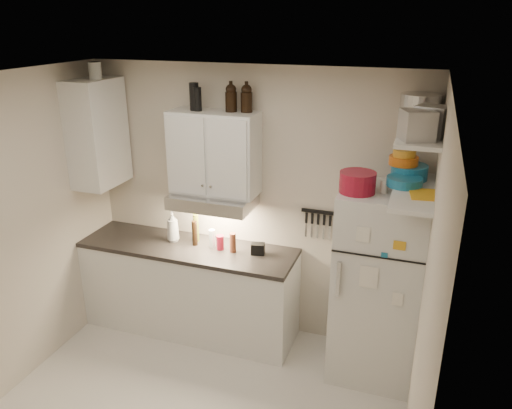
% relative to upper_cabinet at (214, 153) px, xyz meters
% --- Properties ---
extents(ceiling, '(3.20, 3.00, 0.02)m').
position_rel_upper_cabinet_xyz_m(ceiling, '(0.30, -1.33, 0.78)').
color(ceiling, white).
rests_on(ceiling, ground).
extents(back_wall, '(3.20, 0.02, 2.60)m').
position_rel_upper_cabinet_xyz_m(back_wall, '(0.30, 0.18, -0.53)').
color(back_wall, beige).
rests_on(back_wall, ground).
extents(right_wall, '(0.02, 3.00, 2.60)m').
position_rel_upper_cabinet_xyz_m(right_wall, '(1.91, -1.33, -0.53)').
color(right_wall, beige).
rests_on(right_wall, ground).
extents(base_cabinet, '(2.10, 0.60, 0.88)m').
position_rel_upper_cabinet_xyz_m(base_cabinet, '(-0.25, -0.14, -1.39)').
color(base_cabinet, white).
rests_on(base_cabinet, floor).
extents(countertop, '(2.10, 0.62, 0.04)m').
position_rel_upper_cabinet_xyz_m(countertop, '(-0.25, -0.14, -0.93)').
color(countertop, black).
rests_on(countertop, base_cabinet).
extents(upper_cabinet, '(0.80, 0.33, 0.75)m').
position_rel_upper_cabinet_xyz_m(upper_cabinet, '(0.00, 0.00, 0.00)').
color(upper_cabinet, white).
rests_on(upper_cabinet, back_wall).
extents(side_cabinet, '(0.33, 0.55, 1.00)m').
position_rel_upper_cabinet_xyz_m(side_cabinet, '(-1.14, -0.14, 0.12)').
color(side_cabinet, white).
rests_on(side_cabinet, left_wall).
extents(range_hood, '(0.76, 0.46, 0.12)m').
position_rel_upper_cabinet_xyz_m(range_hood, '(0.00, -0.06, -0.44)').
color(range_hood, silver).
rests_on(range_hood, back_wall).
extents(fridge, '(0.70, 0.68, 1.70)m').
position_rel_upper_cabinet_xyz_m(fridge, '(1.55, -0.18, -0.98)').
color(fridge, silver).
rests_on(fridge, floor).
extents(shelf_hi, '(0.30, 0.95, 0.03)m').
position_rel_upper_cabinet_xyz_m(shelf_hi, '(1.75, -0.31, 0.38)').
color(shelf_hi, white).
rests_on(shelf_hi, right_wall).
extents(shelf_lo, '(0.30, 0.95, 0.03)m').
position_rel_upper_cabinet_xyz_m(shelf_lo, '(1.75, -0.31, -0.07)').
color(shelf_lo, white).
rests_on(shelf_lo, right_wall).
extents(knife_strip, '(0.42, 0.02, 0.03)m').
position_rel_upper_cabinet_xyz_m(knife_strip, '(1.00, 0.15, -0.51)').
color(knife_strip, black).
rests_on(knife_strip, back_wall).
extents(dutch_oven, '(0.35, 0.35, 0.16)m').
position_rel_upper_cabinet_xyz_m(dutch_oven, '(1.33, -0.30, -0.04)').
color(dutch_oven, maroon).
rests_on(dutch_oven, fridge).
extents(book_stack, '(0.23, 0.28, 0.08)m').
position_rel_upper_cabinet_xyz_m(book_stack, '(1.83, -0.42, -0.08)').
color(book_stack, gold).
rests_on(book_stack, fridge).
extents(spice_jar, '(0.08, 0.08, 0.10)m').
position_rel_upper_cabinet_xyz_m(spice_jar, '(1.53, -0.24, -0.07)').
color(spice_jar, silver).
rests_on(spice_jar, fridge).
extents(stock_pot, '(0.40, 0.40, 0.22)m').
position_rel_upper_cabinet_xyz_m(stock_pot, '(1.72, 0.00, 0.50)').
color(stock_pot, silver).
rests_on(stock_pot, shelf_hi).
extents(tin_a, '(0.26, 0.25, 0.21)m').
position_rel_upper_cabinet_xyz_m(tin_a, '(1.82, -0.45, 0.49)').
color(tin_a, '#AAAAAD').
rests_on(tin_a, shelf_hi).
extents(tin_b, '(0.26, 0.26, 0.20)m').
position_rel_upper_cabinet_xyz_m(tin_b, '(1.73, -0.60, 0.49)').
color(tin_b, '#AAAAAD').
rests_on(tin_b, shelf_hi).
extents(bowl_teal, '(0.28, 0.28, 0.11)m').
position_rel_upper_cabinet_xyz_m(bowl_teal, '(1.70, -0.05, 0.01)').
color(bowl_teal, '#19688E').
rests_on(bowl_teal, shelf_lo).
extents(bowl_orange, '(0.23, 0.23, 0.07)m').
position_rel_upper_cabinet_xyz_m(bowl_orange, '(1.65, -0.06, 0.10)').
color(bowl_orange, '#D66314').
rests_on(bowl_orange, bowl_teal).
extents(bowl_yellow, '(0.18, 0.18, 0.06)m').
position_rel_upper_cabinet_xyz_m(bowl_yellow, '(1.65, -0.06, 0.16)').
color(bowl_yellow, gold).
rests_on(bowl_yellow, bowl_orange).
extents(plates, '(0.30, 0.30, 0.07)m').
position_rel_upper_cabinet_xyz_m(plates, '(1.68, -0.24, -0.02)').
color(plates, '#19688E').
rests_on(plates, shelf_lo).
extents(growler_a, '(0.11, 0.11, 0.24)m').
position_rel_upper_cabinet_xyz_m(growler_a, '(0.16, 0.04, 0.50)').
color(growler_a, black).
rests_on(growler_a, upper_cabinet).
extents(growler_b, '(0.14, 0.14, 0.24)m').
position_rel_upper_cabinet_xyz_m(growler_b, '(0.29, 0.06, 0.50)').
color(growler_b, black).
rests_on(growler_b, upper_cabinet).
extents(thermos_a, '(0.08, 0.08, 0.21)m').
position_rel_upper_cabinet_xyz_m(thermos_a, '(-0.13, -0.03, 0.48)').
color(thermos_a, black).
rests_on(thermos_a, upper_cabinet).
extents(thermos_b, '(0.10, 0.10, 0.24)m').
position_rel_upper_cabinet_xyz_m(thermos_b, '(-0.17, -0.01, 0.50)').
color(thermos_b, black).
rests_on(thermos_b, upper_cabinet).
extents(side_jar, '(0.14, 0.14, 0.15)m').
position_rel_upper_cabinet_xyz_m(side_jar, '(-1.08, -0.14, 0.70)').
color(side_jar, silver).
rests_on(side_jar, side_cabinet).
extents(soap_bottle, '(0.17, 0.17, 0.34)m').
position_rel_upper_cabinet_xyz_m(soap_bottle, '(-0.43, -0.08, -0.74)').
color(soap_bottle, white).
rests_on(soap_bottle, countertop).
extents(pepper_mill, '(0.07, 0.07, 0.19)m').
position_rel_upper_cabinet_xyz_m(pepper_mill, '(0.21, -0.11, -0.81)').
color(pepper_mill, brown).
rests_on(pepper_mill, countertop).
extents(oil_bottle, '(0.06, 0.06, 0.28)m').
position_rel_upper_cabinet_xyz_m(oil_bottle, '(-0.21, -0.01, -0.77)').
color(oil_bottle, '#575E17').
rests_on(oil_bottle, countertop).
extents(vinegar_bottle, '(0.07, 0.07, 0.25)m').
position_rel_upper_cabinet_xyz_m(vinegar_bottle, '(-0.19, -0.09, -0.78)').
color(vinegar_bottle, black).
rests_on(vinegar_bottle, countertop).
extents(clear_bottle, '(0.06, 0.06, 0.18)m').
position_rel_upper_cabinet_xyz_m(clear_bottle, '(-0.01, -0.08, -0.82)').
color(clear_bottle, silver).
rests_on(clear_bottle, countertop).
extents(red_jar, '(0.07, 0.07, 0.14)m').
position_rel_upper_cabinet_xyz_m(red_jar, '(0.08, -0.10, -0.83)').
color(red_jar, maroon).
rests_on(red_jar, countertop).
extents(caddy, '(0.14, 0.11, 0.10)m').
position_rel_upper_cabinet_xyz_m(caddy, '(0.44, -0.08, -0.85)').
color(caddy, black).
rests_on(caddy, countertop).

